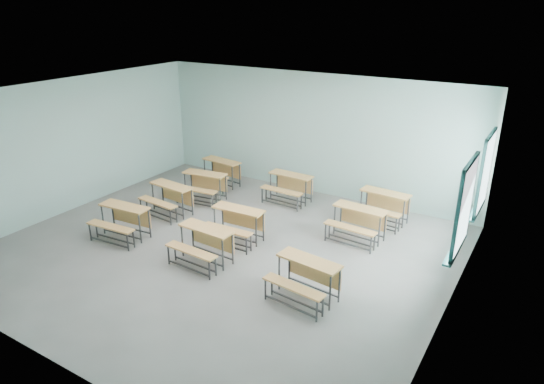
{
  "coord_description": "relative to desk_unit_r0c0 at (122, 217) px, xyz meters",
  "views": [
    {
      "loc": [
        5.58,
        -7.15,
        4.86
      ],
      "look_at": [
        0.49,
        1.2,
        1.0
      ],
      "focal_mm": 32.0,
      "sensor_mm": 36.0,
      "label": 1
    }
  ],
  "objects": [
    {
      "name": "room",
      "position": [
        2.28,
        0.7,
        1.12
      ],
      "size": [
        9.04,
        8.04,
        3.24
      ],
      "color": "gray",
      "rests_on": "ground"
    },
    {
      "name": "desk_unit_r0c0",
      "position": [
        0.0,
        0.0,
        0.0
      ],
      "size": [
        1.21,
        0.86,
        0.72
      ],
      "rotation": [
        0.0,
        0.0,
        0.08
      ],
      "color": "#D1934B",
      "rests_on": "ground"
    },
    {
      "name": "desk_unit_r0c1",
      "position": [
        2.2,
        0.06,
        0.0
      ],
      "size": [
        1.19,
        0.83,
        0.72
      ],
      "rotation": [
        0.0,
        0.0,
        -0.05
      ],
      "color": "#D1934B",
      "rests_on": "ground"
    },
    {
      "name": "desk_unit_r0c2",
      "position": [
        4.51,
        -0.01,
        0.0
      ],
      "size": [
        1.23,
        0.89,
        0.72
      ],
      "rotation": [
        0.0,
        0.0,
        -0.11
      ],
      "color": "#D1934B",
      "rests_on": "ground"
    },
    {
      "name": "desk_unit_r1c0",
      "position": [
        -0.03,
        1.5,
        0.0
      ],
      "size": [
        1.22,
        0.88,
        0.72
      ],
      "rotation": [
        0.0,
        0.0,
        -0.09
      ],
      "color": "#D1934B",
      "rests_on": "ground"
    },
    {
      "name": "desk_unit_r1c1",
      "position": [
        2.21,
        1.17,
        0.0
      ],
      "size": [
        1.19,
        0.83,
        0.72
      ],
      "rotation": [
        0.0,
        0.0,
        0.05
      ],
      "color": "#D1934B",
      "rests_on": "ground"
    },
    {
      "name": "desk_unit_r2c0",
      "position": [
        0.14,
        2.61,
        0.0
      ],
      "size": [
        1.24,
        0.92,
        0.72
      ],
      "rotation": [
        0.0,
        0.0,
        0.13
      ],
      "color": "#D1934B",
      "rests_on": "ground"
    },
    {
      "name": "desk_unit_r2c2",
      "position": [
        4.42,
        2.58,
        0.0
      ],
      "size": [
        1.2,
        0.84,
        0.72
      ],
      "rotation": [
        0.0,
        0.0,
        -0.06
      ],
      "color": "#D1934B",
      "rests_on": "ground"
    },
    {
      "name": "desk_unit_r3c0",
      "position": [
        -0.16,
        3.7,
        0.0
      ],
      "size": [
        1.23,
        0.89,
        0.72
      ],
      "rotation": [
        0.0,
        0.0,
        -0.11
      ],
      "color": "#D1934B",
      "rests_on": "ground"
    },
    {
      "name": "desk_unit_r3c1",
      "position": [
        2.08,
        3.69,
        0.0
      ],
      "size": [
        1.18,
        0.81,
        0.72
      ],
      "rotation": [
        0.0,
        0.0,
        -0.04
      ],
      "color": "#D1934B",
      "rests_on": "ground"
    },
    {
      "name": "desk_unit_r3c2",
      "position": [
        4.58,
        3.74,
        0.0
      ],
      "size": [
        1.21,
        0.86,
        0.72
      ],
      "rotation": [
        0.0,
        0.0,
        -0.07
      ],
      "color": "#D1934B",
      "rests_on": "ground"
    }
  ]
}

